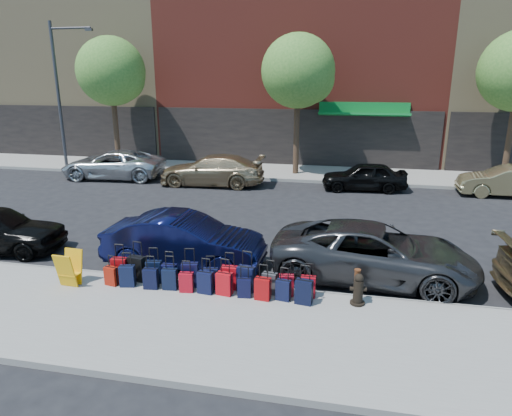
% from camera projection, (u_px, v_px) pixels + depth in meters
% --- Properties ---
extents(ground, '(120.00, 120.00, 0.00)m').
position_uv_depth(ground, '(249.00, 232.00, 16.22)').
color(ground, black).
rests_on(ground, ground).
extents(sidewalk_near, '(60.00, 4.00, 0.15)m').
position_uv_depth(sidewalk_near, '(187.00, 324.00, 10.09)').
color(sidewalk_near, gray).
rests_on(sidewalk_near, ground).
extents(sidewalk_far, '(60.00, 4.00, 0.15)m').
position_uv_depth(sidewalk_far, '(288.00, 172.00, 25.59)').
color(sidewalk_far, gray).
rests_on(sidewalk_far, ground).
extents(curb_near, '(60.00, 0.08, 0.15)m').
position_uv_depth(curb_near, '(213.00, 284.00, 11.99)').
color(curb_near, gray).
rests_on(curb_near, ground).
extents(curb_far, '(60.00, 0.08, 0.15)m').
position_uv_depth(curb_far, '(282.00, 180.00, 23.69)').
color(curb_far, gray).
rests_on(curb_far, ground).
extents(building_left, '(15.00, 12.12, 16.00)m').
position_uv_depth(building_left, '(91.00, 37.00, 33.92)').
color(building_left, '#917E59').
rests_on(building_left, ground).
extents(building_center, '(17.00, 12.85, 20.00)m').
position_uv_depth(building_center, '(307.00, 2.00, 30.28)').
color(building_center, maroon).
rests_on(building_center, ground).
extents(tree_left, '(3.80, 3.80, 7.27)m').
position_uv_depth(tree_left, '(114.00, 73.00, 25.50)').
color(tree_left, black).
rests_on(tree_left, sidewalk_far).
extents(tree_center, '(3.80, 3.80, 7.27)m').
position_uv_depth(tree_center, '(301.00, 73.00, 23.48)').
color(tree_center, black).
rests_on(tree_center, sidewalk_far).
extents(streetlight, '(2.59, 0.18, 8.00)m').
position_uv_depth(streetlight, '(61.00, 87.00, 25.62)').
color(streetlight, '#333338').
rests_on(streetlight, sidewalk_far).
extents(suitcase_front_0, '(0.42, 0.25, 0.99)m').
position_uv_depth(suitcase_front_0, '(120.00, 269.00, 12.01)').
color(suitcase_front_0, '#96090E').
rests_on(suitcase_front_0, sidewalk_near).
extents(suitcase_front_1, '(0.47, 0.31, 1.06)m').
position_uv_depth(suitcase_front_1, '(137.00, 268.00, 11.99)').
color(suitcase_front_1, black).
rests_on(suitcase_front_1, sidewalk_near).
extents(suitcase_front_2, '(0.42, 0.27, 0.95)m').
position_uv_depth(suitcase_front_2, '(154.00, 272.00, 11.87)').
color(suitcase_front_2, black).
rests_on(suitcase_front_2, sidewalk_near).
extents(suitcase_front_3, '(0.37, 0.21, 0.90)m').
position_uv_depth(suitcase_front_3, '(169.00, 274.00, 11.74)').
color(suitcase_front_3, black).
rests_on(suitcase_front_3, sidewalk_near).
extents(suitcase_front_4, '(0.46, 0.31, 1.01)m').
position_uv_depth(suitcase_front_4, '(190.00, 275.00, 11.65)').
color(suitcase_front_4, black).
rests_on(suitcase_front_4, sidewalk_near).
extents(suitcase_front_5, '(0.39, 0.27, 0.87)m').
position_uv_depth(suitcase_front_5, '(211.00, 278.00, 11.54)').
color(suitcase_front_5, black).
rests_on(suitcase_front_5, sidewalk_near).
extents(suitcase_front_6, '(0.40, 0.22, 0.96)m').
position_uv_depth(suitcase_front_6, '(229.00, 277.00, 11.53)').
color(suitcase_front_6, '#B40B15').
rests_on(suitcase_front_6, sidewalk_near).
extents(suitcase_front_7, '(0.47, 0.31, 1.04)m').
position_uv_depth(suitcase_front_7, '(246.00, 279.00, 11.39)').
color(suitcase_front_7, black).
rests_on(suitcase_front_7, sidewalk_near).
extents(suitcase_front_8, '(0.38, 0.25, 0.86)m').
position_uv_depth(suitcase_front_8, '(270.00, 283.00, 11.28)').
color(suitcase_front_8, '#36363B').
rests_on(suitcase_front_8, sidewalk_near).
extents(suitcase_front_9, '(0.39, 0.25, 0.86)m').
position_uv_depth(suitcase_front_9, '(286.00, 285.00, 11.17)').
color(suitcase_front_9, maroon).
rests_on(suitcase_front_9, sidewalk_near).
extents(suitcase_front_10, '(0.35, 0.20, 0.86)m').
position_uv_depth(suitcase_front_10, '(308.00, 286.00, 11.11)').
color(suitcase_front_10, maroon).
rests_on(suitcase_front_10, sidewalk_near).
extents(suitcase_back_0, '(0.36, 0.25, 0.80)m').
position_uv_depth(suitcase_back_0, '(111.00, 276.00, 11.74)').
color(suitcase_back_0, '#951709').
rests_on(suitcase_back_0, sidewalk_near).
extents(suitcase_back_1, '(0.41, 0.29, 0.90)m').
position_uv_depth(suitcase_back_1, '(127.00, 276.00, 11.66)').
color(suitcase_back_1, black).
rests_on(suitcase_back_1, sidewalk_near).
extents(suitcase_back_2, '(0.38, 0.25, 0.86)m').
position_uv_depth(suitcase_back_2, '(151.00, 278.00, 11.54)').
color(suitcase_back_2, black).
rests_on(suitcase_back_2, sidewalk_near).
extents(suitcase_back_3, '(0.39, 0.25, 0.88)m').
position_uv_depth(suitcase_back_3, '(170.00, 279.00, 11.50)').
color(suitcase_back_3, black).
rests_on(suitcase_back_3, sidewalk_near).
extents(suitcase_back_4, '(0.36, 0.23, 0.81)m').
position_uv_depth(suitcase_back_4, '(186.00, 282.00, 11.37)').
color(suitcase_back_4, '#AB0B19').
rests_on(suitcase_back_4, sidewalk_near).
extents(suitcase_back_5, '(0.40, 0.26, 0.90)m').
position_uv_depth(suitcase_back_5, '(205.00, 282.00, 11.30)').
color(suitcase_back_5, black).
rests_on(suitcase_back_5, sidewalk_near).
extents(suitcase_back_6, '(0.42, 0.28, 0.92)m').
position_uv_depth(suitcase_back_6, '(224.00, 284.00, 11.22)').
color(suitcase_back_6, '#B50B13').
rests_on(suitcase_back_6, sidewalk_near).
extents(suitcase_back_7, '(0.35, 0.22, 0.78)m').
position_uv_depth(suitcase_back_7, '(244.00, 288.00, 11.10)').
color(suitcase_back_7, black).
rests_on(suitcase_back_7, sidewalk_near).
extents(suitcase_back_8, '(0.39, 0.25, 0.89)m').
position_uv_depth(suitcase_back_8, '(263.00, 289.00, 10.97)').
color(suitcase_back_8, '#9A090C').
rests_on(suitcase_back_8, sidewalk_near).
extents(suitcase_back_9, '(0.37, 0.26, 0.82)m').
position_uv_depth(suitcase_back_9, '(283.00, 290.00, 10.95)').
color(suitcase_back_9, black).
rests_on(suitcase_back_9, sidewalk_near).
extents(suitcase_back_10, '(0.43, 0.29, 0.96)m').
position_uv_depth(suitcase_back_10, '(304.00, 292.00, 10.77)').
color(suitcase_back_10, black).
rests_on(suitcase_back_10, sidewalk_near).
extents(fire_hydrant, '(0.39, 0.35, 0.78)m').
position_uv_depth(fire_hydrant, '(358.00, 290.00, 10.73)').
color(fire_hydrant, black).
rests_on(fire_hydrant, sidewalk_near).
extents(bollard, '(0.16, 0.16, 0.84)m').
position_uv_depth(bollard, '(357.00, 285.00, 10.80)').
color(bollard, '#38190C').
rests_on(bollard, sidewalk_near).
extents(display_rack, '(0.54, 0.59, 0.91)m').
position_uv_depth(display_rack, '(69.00, 269.00, 11.67)').
color(display_rack, '#EDA80D').
rests_on(display_rack, sidewalk_near).
extents(car_near_1, '(4.63, 1.66, 1.52)m').
position_uv_depth(car_near_1, '(184.00, 241.00, 13.16)').
color(car_near_1, '#0B0F33').
rests_on(car_near_1, ground).
extents(car_near_2, '(5.65, 2.97, 1.52)m').
position_uv_depth(car_near_2, '(374.00, 253.00, 12.31)').
color(car_near_2, '#37373A').
rests_on(car_near_2, ground).
extents(car_far_0, '(5.56, 2.92, 1.49)m').
position_uv_depth(car_far_0, '(113.00, 164.00, 24.28)').
color(car_far_0, silver).
rests_on(car_far_0, ground).
extents(car_far_1, '(5.31, 2.33, 1.52)m').
position_uv_depth(car_far_1, '(212.00, 170.00, 22.79)').
color(car_far_1, tan).
rests_on(car_far_1, ground).
extents(car_far_2, '(4.09, 1.94, 1.35)m').
position_uv_depth(car_far_2, '(364.00, 176.00, 21.79)').
color(car_far_2, black).
rests_on(car_far_2, ground).
extents(car_far_3, '(4.28, 1.53, 1.40)m').
position_uv_depth(car_far_3, '(508.00, 181.00, 20.67)').
color(car_far_3, '#95885B').
rests_on(car_far_3, ground).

